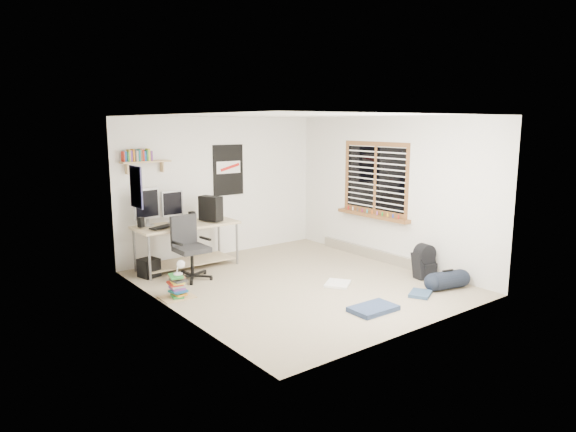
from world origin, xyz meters
TOP-DOWN VIEW (x-y plane):
  - floor at (0.00, 0.00)m, footprint 4.00×4.50m
  - ceiling at (0.00, 0.00)m, footprint 4.00×4.50m
  - back_wall at (0.00, 2.25)m, footprint 4.00×0.01m
  - left_wall at (-2.00, 0.00)m, footprint 0.01×4.50m
  - right_wall at (2.00, 0.00)m, footprint 0.01×4.50m
  - desk at (-0.94, 1.79)m, footprint 1.79×1.00m
  - monitor_left at (-1.52, 2.00)m, footprint 0.46×0.19m
  - monitor_right at (-1.08, 2.00)m, footprint 0.39×0.13m
  - pc_tower at (-0.53, 1.70)m, footprint 0.31×0.44m
  - keyboard at (-1.43, 1.64)m, footprint 0.46×0.31m
  - speaker_left at (-1.69, 1.86)m, footprint 0.10×0.10m
  - speaker_right at (-0.84, 1.77)m, footprint 0.10×0.10m
  - office_chair at (-1.17, 1.15)m, footprint 0.71×0.71m
  - wall_shelf at (-1.45, 2.14)m, footprint 0.80×0.22m
  - poster_back_wall at (0.15, 2.23)m, footprint 0.62×0.03m
  - poster_left_wall at (-1.99, 1.20)m, footprint 0.02×0.42m
  - window at (1.95, 0.30)m, footprint 0.10×1.50m
  - baseboard_heater at (1.96, 0.30)m, footprint 0.08×2.50m
  - backpack at (1.75, -0.99)m, footprint 0.37×0.31m
  - duffel_bag at (1.57, -1.55)m, footprint 0.32×0.32m
  - tshirt at (0.42, -0.45)m, footprint 0.52×0.51m
  - jeans_a at (0.04, -1.52)m, footprint 0.61×0.40m
  - jeans_b at (1.02, -1.50)m, footprint 0.44×0.40m
  - book_stack at (-1.75, 0.50)m, footprint 0.47×0.40m
  - desk_lamp at (-1.73, 0.48)m, footprint 0.20×0.24m
  - subwoofer at (-1.66, 1.68)m, footprint 0.32×0.32m

SIDE VIEW (x-z plane):
  - floor at x=0.00m, z-range -0.01..0.00m
  - tshirt at x=0.42m, z-range 0.00..0.04m
  - jeans_b at x=1.02m, z-range 0.00..0.05m
  - jeans_a at x=0.04m, z-range 0.00..0.06m
  - baseboard_heater at x=1.96m, z-range 0.00..0.18m
  - duffel_bag at x=1.57m, z-range -0.12..0.40m
  - subwoofer at x=-1.66m, z-range -0.01..0.29m
  - book_stack at x=-1.75m, z-range 0.00..0.30m
  - backpack at x=1.75m, z-range -0.02..0.42m
  - desk at x=-0.94m, z-range -0.02..0.75m
  - desk_lamp at x=-1.73m, z-range 0.27..0.49m
  - office_chair at x=-1.17m, z-range -0.01..0.99m
  - keyboard at x=-1.43m, z-range 0.77..0.79m
  - speaker_left at x=-1.69m, z-range 0.77..0.93m
  - speaker_right at x=-0.84m, z-range 0.77..0.95m
  - pc_tower at x=-0.53m, z-range 0.77..1.19m
  - monitor_right at x=-1.08m, z-range 0.77..1.19m
  - monitor_left at x=-1.52m, z-range 0.77..1.26m
  - back_wall at x=0.00m, z-range 0.00..2.50m
  - left_wall at x=-2.00m, z-range 0.00..2.50m
  - right_wall at x=2.00m, z-range 0.00..2.50m
  - window at x=1.95m, z-range 0.82..2.08m
  - poster_left_wall at x=-1.99m, z-range 1.20..1.80m
  - poster_back_wall at x=0.15m, z-range 1.09..2.01m
  - wall_shelf at x=-1.45m, z-range 1.66..1.90m
  - ceiling at x=0.00m, z-range 2.50..2.51m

